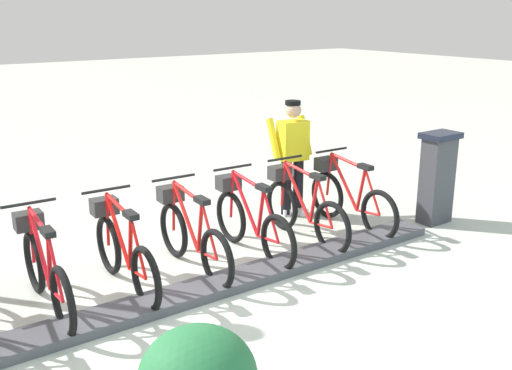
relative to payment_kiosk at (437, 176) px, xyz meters
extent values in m
plane|color=#B7BCAE|center=(-0.05, 3.78, -0.67)|extent=(60.00, 60.00, 0.00)
cube|color=#47474C|center=(-0.05, 3.78, -0.62)|extent=(0.44, 6.53, 0.10)
cube|color=#38383D|center=(0.00, 0.00, -0.07)|extent=(0.28, 0.44, 1.20)
cube|color=#194C8C|center=(0.15, 0.00, 0.28)|extent=(0.03, 0.30, 0.40)
cube|color=black|center=(0.00, 0.00, 0.57)|extent=(0.36, 0.52, 0.08)
torus|color=black|center=(-0.03, 1.13, -0.33)|extent=(0.67, 0.09, 0.67)
torus|color=black|center=(1.02, 1.09, -0.33)|extent=(0.67, 0.09, 0.67)
cylinder|color=red|center=(0.68, 1.11, -0.05)|extent=(0.60, 0.06, 0.70)
cylinder|color=red|center=(0.34, 1.12, -0.09)|extent=(0.16, 0.05, 0.61)
cylinder|color=red|center=(0.62, 1.11, 0.25)|extent=(0.69, 0.07, 0.11)
cylinder|color=red|center=(0.18, 1.12, -0.36)|extent=(0.43, 0.05, 0.09)
cylinder|color=red|center=(0.12, 1.13, -0.06)|extent=(0.33, 0.04, 0.56)
cylinder|color=red|center=(0.99, 1.10, -0.02)|extent=(0.10, 0.04, 0.62)
cube|color=black|center=(0.28, 1.12, 0.24)|extent=(0.22, 0.11, 0.06)
cylinder|color=black|center=(0.96, 1.10, 0.33)|extent=(0.05, 0.54, 0.03)
cube|color=#2D2D2D|center=(1.07, 1.09, 0.11)|extent=(0.21, 0.29, 0.18)
torus|color=black|center=(-0.03, 1.95, -0.33)|extent=(0.67, 0.09, 0.67)
torus|color=black|center=(1.02, 1.91, -0.33)|extent=(0.67, 0.09, 0.67)
cylinder|color=red|center=(0.68, 1.92, -0.05)|extent=(0.60, 0.06, 0.70)
cylinder|color=red|center=(0.34, 1.94, -0.09)|extent=(0.16, 0.05, 0.61)
cylinder|color=red|center=(0.62, 1.93, 0.25)|extent=(0.69, 0.07, 0.11)
cylinder|color=red|center=(0.18, 1.94, -0.36)|extent=(0.43, 0.05, 0.09)
cylinder|color=red|center=(0.12, 1.94, -0.06)|extent=(0.33, 0.04, 0.56)
cylinder|color=red|center=(0.99, 1.91, -0.02)|extent=(0.10, 0.04, 0.62)
cube|color=black|center=(0.28, 1.94, 0.24)|extent=(0.22, 0.11, 0.06)
cylinder|color=black|center=(0.96, 1.91, 0.33)|extent=(0.05, 0.54, 0.03)
cube|color=#2D2D2D|center=(1.07, 1.91, 0.11)|extent=(0.21, 0.29, 0.18)
torus|color=black|center=(-0.03, 2.77, -0.33)|extent=(0.67, 0.09, 0.67)
torus|color=black|center=(1.02, 2.73, -0.33)|extent=(0.67, 0.09, 0.67)
cylinder|color=red|center=(0.68, 2.74, -0.05)|extent=(0.60, 0.06, 0.70)
cylinder|color=red|center=(0.34, 2.75, -0.09)|extent=(0.16, 0.05, 0.61)
cylinder|color=red|center=(0.62, 2.74, 0.25)|extent=(0.69, 0.07, 0.11)
cylinder|color=red|center=(0.18, 2.76, -0.36)|extent=(0.43, 0.05, 0.09)
cylinder|color=red|center=(0.12, 2.76, -0.06)|extent=(0.33, 0.04, 0.56)
cylinder|color=red|center=(0.99, 2.73, -0.02)|extent=(0.10, 0.04, 0.62)
cube|color=black|center=(0.28, 2.76, 0.24)|extent=(0.22, 0.11, 0.06)
cylinder|color=black|center=(0.96, 2.73, 0.33)|extent=(0.05, 0.54, 0.03)
cube|color=#2D2D2D|center=(1.07, 2.73, 0.11)|extent=(0.21, 0.29, 0.18)
torus|color=black|center=(-0.03, 3.59, -0.33)|extent=(0.67, 0.09, 0.67)
torus|color=black|center=(1.02, 3.55, -0.33)|extent=(0.67, 0.09, 0.67)
cylinder|color=red|center=(0.68, 3.56, -0.05)|extent=(0.60, 0.06, 0.70)
cylinder|color=red|center=(0.34, 3.57, -0.09)|extent=(0.16, 0.05, 0.61)
cylinder|color=red|center=(0.62, 3.56, 0.25)|extent=(0.69, 0.07, 0.11)
cylinder|color=red|center=(0.18, 3.58, -0.36)|extent=(0.43, 0.05, 0.09)
cylinder|color=red|center=(0.12, 3.58, -0.06)|extent=(0.33, 0.04, 0.56)
cylinder|color=red|center=(0.99, 3.55, -0.02)|extent=(0.10, 0.04, 0.62)
cube|color=black|center=(0.28, 3.58, 0.24)|extent=(0.22, 0.11, 0.06)
cylinder|color=black|center=(0.96, 3.55, 0.33)|extent=(0.05, 0.54, 0.03)
cube|color=#2D2D2D|center=(1.07, 3.55, 0.11)|extent=(0.21, 0.29, 0.18)
torus|color=black|center=(-0.03, 4.40, -0.33)|extent=(0.67, 0.09, 0.67)
torus|color=black|center=(1.02, 4.37, -0.33)|extent=(0.67, 0.09, 0.67)
cylinder|color=red|center=(0.68, 4.38, -0.05)|extent=(0.60, 0.06, 0.70)
cylinder|color=red|center=(0.34, 4.39, -0.09)|extent=(0.16, 0.05, 0.61)
cylinder|color=red|center=(0.62, 4.38, 0.25)|extent=(0.69, 0.07, 0.11)
cylinder|color=red|center=(0.18, 4.40, -0.36)|extent=(0.43, 0.05, 0.09)
cylinder|color=red|center=(0.12, 4.40, -0.06)|extent=(0.33, 0.04, 0.56)
cylinder|color=red|center=(0.99, 4.37, -0.02)|extent=(0.10, 0.04, 0.62)
cube|color=black|center=(0.28, 4.39, 0.24)|extent=(0.22, 0.11, 0.06)
cylinder|color=black|center=(0.96, 4.37, 0.33)|extent=(0.05, 0.54, 0.03)
cube|color=#2D2D2D|center=(1.07, 4.37, 0.11)|extent=(0.21, 0.29, 0.18)
torus|color=black|center=(-0.03, 5.22, -0.33)|extent=(0.67, 0.09, 0.67)
torus|color=black|center=(1.02, 5.19, -0.33)|extent=(0.67, 0.09, 0.67)
cylinder|color=red|center=(0.68, 5.20, -0.05)|extent=(0.60, 0.06, 0.70)
cylinder|color=red|center=(0.34, 5.21, -0.09)|extent=(0.16, 0.05, 0.61)
cylinder|color=red|center=(0.62, 5.20, 0.25)|extent=(0.69, 0.07, 0.11)
cylinder|color=red|center=(0.18, 5.22, -0.36)|extent=(0.43, 0.05, 0.09)
cylinder|color=red|center=(0.12, 5.22, -0.06)|extent=(0.33, 0.04, 0.56)
cylinder|color=red|center=(0.99, 5.19, -0.02)|extent=(0.10, 0.04, 0.62)
cube|color=black|center=(0.28, 5.21, 0.24)|extent=(0.22, 0.11, 0.06)
cylinder|color=black|center=(0.96, 5.19, 0.33)|extent=(0.05, 0.54, 0.03)
cube|color=#2D2D2D|center=(1.07, 5.18, 0.11)|extent=(0.21, 0.29, 0.18)
cube|color=white|center=(1.49, 1.52, -0.62)|extent=(0.27, 0.14, 0.10)
cube|color=white|center=(1.34, 1.32, -0.62)|extent=(0.27, 0.14, 0.10)
cylinder|color=black|center=(1.43, 1.52, -0.24)|extent=(0.15, 0.15, 0.82)
cylinder|color=black|center=(1.40, 1.32, -0.24)|extent=(0.15, 0.15, 0.82)
cube|color=yellow|center=(1.42, 1.42, 0.43)|extent=(0.31, 0.43, 0.56)
cylinder|color=yellow|center=(1.55, 1.66, 0.46)|extent=(0.35, 0.14, 0.57)
cylinder|color=yellow|center=(1.48, 1.15, 0.46)|extent=(0.35, 0.14, 0.57)
sphere|color=tan|center=(1.42, 1.42, 0.86)|extent=(0.22, 0.22, 0.22)
cylinder|color=black|center=(1.44, 1.42, 0.96)|extent=(0.22, 0.22, 0.06)
camera|label=1|loc=(-5.01, 6.61, 2.20)|focal=41.80mm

